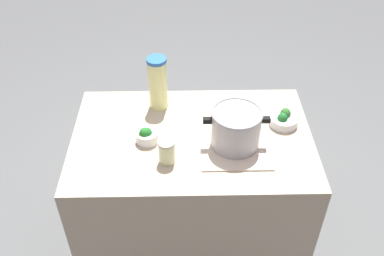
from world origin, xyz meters
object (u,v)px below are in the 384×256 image
object	(u,v)px
cooking_pot	(236,128)
lemonade_pitcher	(158,83)
mason_jar	(167,152)
broccoli_bowl_center	(284,119)
broccoli_bowl_front	(146,136)

from	to	relation	value
cooking_pot	lemonade_pitcher	world-z (taller)	lemonade_pitcher
lemonade_pitcher	mason_jar	size ratio (longest dim) A/B	2.42
cooking_pot	mason_jar	world-z (taller)	cooking_pot
lemonade_pitcher	broccoli_bowl_center	bearing A→B (deg)	165.18
mason_jar	broccoli_bowl_front	world-z (taller)	mason_jar
cooking_pot	mason_jar	xyz separation A→B (m)	(0.31, 0.10, -0.04)
cooking_pot	broccoli_bowl_center	size ratio (longest dim) A/B	2.17
lemonade_pitcher	mason_jar	xyz separation A→B (m)	(-0.05, 0.41, -0.08)
lemonade_pitcher	cooking_pot	bearing A→B (deg)	139.72
cooking_pot	lemonade_pitcher	bearing A→B (deg)	-40.28
broccoli_bowl_front	lemonade_pitcher	bearing A→B (deg)	-99.70
lemonade_pitcher	mason_jar	world-z (taller)	lemonade_pitcher
lemonade_pitcher	broccoli_bowl_center	size ratio (longest dim) A/B	2.05
lemonade_pitcher	broccoli_bowl_front	size ratio (longest dim) A/B	2.69
mason_jar	broccoli_bowl_front	distance (m)	0.17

